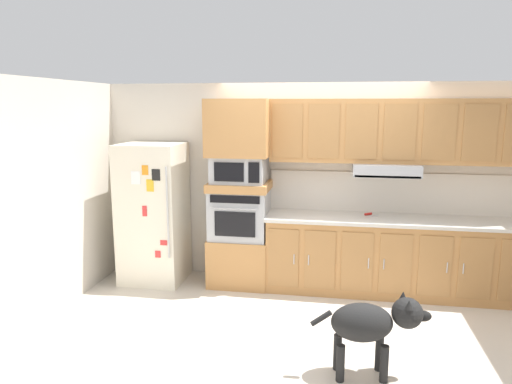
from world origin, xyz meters
The scene contains 15 objects.
ground_plane centered at (0.00, 0.00, 0.00)m, with size 9.60×9.60×0.00m, color beige.
back_kitchen_wall centered at (0.00, 1.11, 1.25)m, with size 6.20×0.12×2.50m, color beige.
side_panel_left centered at (-2.80, 0.00, 1.25)m, with size 0.12×7.10×2.50m, color beige.
refrigerator centered at (-2.06, 0.68, 0.88)m, with size 0.76×0.73×1.76m.
oven_base_cabinet centered at (-0.96, 0.75, 0.30)m, with size 0.74×0.62×0.60m, color #B77F47.
built_in_oven centered at (-0.96, 0.75, 0.90)m, with size 0.70×0.62×0.60m.
appliance_mid_shelf centered at (-0.96, 0.75, 1.25)m, with size 0.74×0.62×0.10m, color #B77F47.
microwave centered at (-0.96, 0.75, 1.46)m, with size 0.64×0.54×0.32m.
appliance_upper_cabinet centered at (-0.96, 0.75, 1.96)m, with size 0.74×0.62×0.68m, color #B77F47.
lower_cabinet_run centered at (0.90, 0.75, 0.44)m, with size 2.97×0.63×0.88m.
countertop_slab centered at (0.90, 0.75, 0.90)m, with size 3.01×0.64×0.04m, color beige.
backsplash_panel centered at (0.90, 1.04, 1.17)m, with size 3.01×0.02×0.50m, color silver.
upper_cabinet_with_hood centered at (0.89, 0.87, 1.90)m, with size 2.97×0.48×0.88m.
screwdriver centered at (0.61, 0.85, 0.93)m, with size 0.17×0.17×0.03m.
dog centered at (0.54, -1.11, 0.47)m, with size 0.99×0.39×0.71m.
Camera 1 is at (0.21, -4.80, 2.23)m, focal length 32.87 mm.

